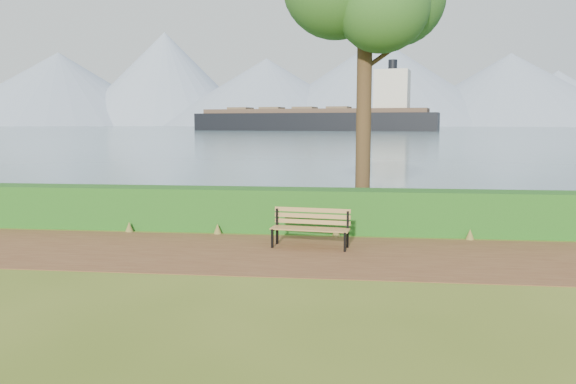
# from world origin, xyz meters

# --- Properties ---
(ground) EXTENTS (140.00, 140.00, 0.00)m
(ground) POSITION_xyz_m (0.00, 0.00, 0.00)
(ground) COLOR #4D631C
(ground) RESTS_ON ground
(path) EXTENTS (40.00, 3.40, 0.01)m
(path) POSITION_xyz_m (0.00, 0.30, 0.01)
(path) COLOR brown
(path) RESTS_ON ground
(hedge) EXTENTS (32.00, 0.85, 1.00)m
(hedge) POSITION_xyz_m (0.00, 2.60, 0.50)
(hedge) COLOR #174A15
(hedge) RESTS_ON ground
(water) EXTENTS (700.00, 510.00, 0.00)m
(water) POSITION_xyz_m (0.00, 260.00, 0.01)
(water) COLOR slate
(water) RESTS_ON ground
(mountains) EXTENTS (585.00, 190.00, 70.00)m
(mountains) POSITION_xyz_m (-9.17, 406.05, 27.70)
(mountains) COLOR #8090AB
(mountains) RESTS_ON ground
(bench) EXTENTS (1.63, 0.66, 0.79)m
(bench) POSITION_xyz_m (1.12, 0.94, 0.46)
(bench) COLOR black
(bench) RESTS_ON ground
(cargo_ship) EXTENTS (74.12, 25.80, 22.25)m
(cargo_ship) POSITION_xyz_m (-7.43, 158.65, 3.32)
(cargo_ship) COLOR black
(cargo_ship) RESTS_ON ground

